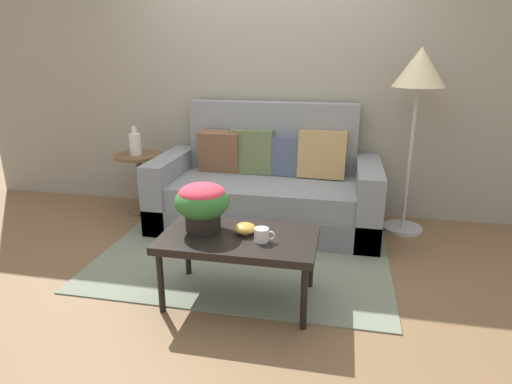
% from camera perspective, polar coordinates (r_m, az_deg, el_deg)
% --- Properties ---
extents(ground_plane, '(14.00, 14.00, 0.00)m').
position_cam_1_polar(ground_plane, '(3.64, -1.31, -7.83)').
color(ground_plane, brown).
extents(wall_back, '(6.40, 0.12, 2.64)m').
position_cam_1_polar(wall_back, '(4.39, 1.95, 14.58)').
color(wall_back, gray).
rests_on(wall_back, ground).
extents(area_rug, '(2.29, 1.93, 0.01)m').
position_cam_1_polar(area_rug, '(3.68, -1.11, -7.37)').
color(area_rug, gray).
rests_on(area_rug, ground).
extents(couch, '(2.05, 0.95, 1.12)m').
position_cam_1_polar(couch, '(4.08, 1.46, 0.40)').
color(couch, slate).
rests_on(couch, ground).
extents(coffee_table, '(1.00, 0.59, 0.46)m').
position_cam_1_polar(coffee_table, '(2.81, -2.24, -6.56)').
color(coffee_table, black).
rests_on(coffee_table, ground).
extents(side_table, '(0.47, 0.47, 0.61)m').
position_cam_1_polar(side_table, '(4.52, -15.10, 2.47)').
color(side_table, brown).
rests_on(side_table, ground).
extents(floor_lamp, '(0.44, 0.44, 1.62)m').
position_cam_1_polar(floor_lamp, '(3.99, 20.64, 13.76)').
color(floor_lamp, '#B2B2B7').
rests_on(floor_lamp, ground).
extents(potted_plant, '(0.36, 0.36, 0.32)m').
position_cam_1_polar(potted_plant, '(2.83, -7.07, -1.34)').
color(potted_plant, black).
rests_on(potted_plant, coffee_table).
extents(coffee_mug, '(0.13, 0.09, 0.09)m').
position_cam_1_polar(coffee_mug, '(2.69, 0.80, -5.66)').
color(coffee_mug, white).
rests_on(coffee_mug, coffee_table).
extents(snack_bowl, '(0.14, 0.14, 0.07)m').
position_cam_1_polar(snack_bowl, '(2.80, -1.47, -4.79)').
color(snack_bowl, gold).
rests_on(snack_bowl, coffee_table).
extents(table_vase, '(0.12, 0.12, 0.28)m').
position_cam_1_polar(table_vase, '(4.44, -15.60, 6.18)').
color(table_vase, silver).
rests_on(table_vase, side_table).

